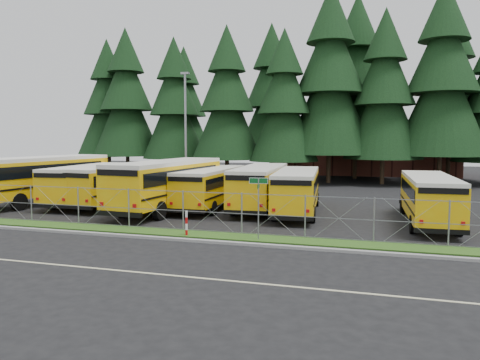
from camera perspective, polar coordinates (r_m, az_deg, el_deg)
name	(u,v)px	position (r m, az deg, el deg)	size (l,w,h in m)	color
ground	(210,228)	(23.82, -3.73, -5.89)	(120.00, 120.00, 0.00)	black
curb	(185,240)	(20.99, -6.73, -7.26)	(50.00, 0.25, 0.12)	gray
grass_verge	(197,234)	(22.26, -5.28, -6.61)	(50.00, 1.40, 0.06)	#234C15
road_lane_line	(127,271)	(16.77, -13.57, -10.76)	(50.00, 0.12, 0.01)	beige
chainlink_fence	(202,212)	(22.73, -4.63, -3.88)	(44.00, 0.10, 2.00)	gray
brick_building	(364,150)	(61.93, 14.83, 3.56)	(22.00, 10.00, 6.00)	brown
bus_0	(47,180)	(35.68, -22.45, 0.05)	(2.92, 12.37, 3.24)	#EFA807
bus_1	(91,185)	(33.94, -17.70, -0.53)	(2.40, 10.19, 2.67)	#EFA807
bus_2	(125,185)	(32.61, -13.85, -0.63)	(2.44, 10.33, 2.71)	#EFA807
bus_3	(171,185)	(29.78, -8.46, -0.65)	(2.83, 11.99, 3.14)	#EFA807
bus_4	(212,188)	(30.41, -3.39, -1.01)	(2.33, 9.88, 2.59)	#EFA807
bus_5	(261,188)	(29.94, 2.57, -0.95)	(2.47, 10.48, 2.75)	#EFA807
bus_6	(297,192)	(28.31, 7.00, -1.46)	(2.37, 10.03, 2.63)	#EFA807
bus_east	(428,200)	(26.65, 21.99, -2.26)	(2.33, 9.87, 2.59)	#EFA807
street_sign	(258,195)	(20.68, 2.27, -1.87)	(0.84, 0.55, 2.81)	gray
striped_bollard	(186,224)	(21.90, -6.54, -5.30)	(0.11, 0.11, 1.20)	#B20C0C
light_standard	(186,127)	(40.83, -6.65, 6.46)	(0.70, 0.35, 10.14)	gray
conifer_0	(108,108)	(58.38, -15.79, 8.45)	(7.32, 7.32, 16.18)	black
conifer_1	(127,103)	(55.81, -13.67, 9.09)	(7.70, 7.70, 17.03)	black
conifer_2	(174,108)	(52.61, -8.01, 8.65)	(7.05, 7.05, 15.59)	black
conifer_3	(227,104)	(48.70, -1.61, 9.25)	(7.26, 7.26, 16.06)	black
conifer_4	(284,107)	(46.87, 5.40, 8.91)	(6.91, 6.91, 15.27)	black
conifer_5	(330,84)	(48.46, 10.90, 11.39)	(8.94, 8.94, 19.78)	black
conifer_6	(384,97)	(48.20, 17.17, 9.67)	(7.71, 7.71, 17.06)	black
conifer_7	(442,83)	(49.10, 23.45, 10.75)	(8.77, 8.77, 19.39)	black
conifer_10	(184,110)	(60.83, -6.81, 8.43)	(7.29, 7.29, 16.11)	black
conifer_11	(271,100)	(56.29, 3.85, 9.69)	(8.14, 8.14, 18.00)	black
conifer_12	(356,87)	(54.07, 14.01, 10.93)	(9.16, 9.16, 20.26)	black
conifer_13	(451,94)	(54.44, 24.31, 9.50)	(8.22, 8.22, 18.19)	black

